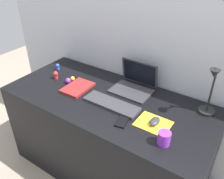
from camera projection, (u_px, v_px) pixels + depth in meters
ground_plane at (108, 167)px, 2.12m from camera, size 6.00×6.00×0.00m
back_wall at (135, 72)px, 1.98m from camera, size 2.76×0.05×1.58m
desk at (108, 136)px, 1.92m from camera, size 1.56×0.71×0.74m
laptop at (135, 83)px, 1.81m from camera, size 0.30×0.25×0.21m
keyboard at (111, 104)px, 1.65m from camera, size 0.41×0.13×0.02m
mousepad at (153, 124)px, 1.48m from camera, size 0.21×0.17×0.00m
mouse at (155, 121)px, 1.47m from camera, size 0.06×0.10×0.03m
cell_phone at (123, 121)px, 1.50m from camera, size 0.09×0.14×0.01m
desk_lamp at (210, 93)px, 1.48m from camera, size 0.11×0.16×0.36m
notebook_pad at (78, 88)px, 1.83m from camera, size 0.18×0.24×0.02m
coffee_mug at (164, 138)px, 1.32m from camera, size 0.07×0.07×0.08m
toy_figurine_blue at (58, 67)px, 2.10m from camera, size 0.03×0.03×0.06m
toy_figurine_red at (56, 75)px, 1.96m from camera, size 0.04×0.04×0.07m
toy_figurine_purple at (68, 81)px, 1.90m from camera, size 0.04×0.04×0.05m
toy_figurine_yellow at (73, 79)px, 1.93m from camera, size 0.04×0.04×0.04m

